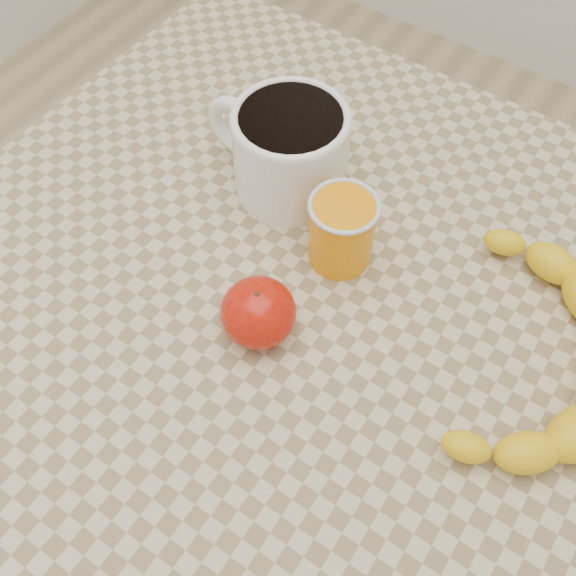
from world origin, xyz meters
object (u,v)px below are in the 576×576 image
Objects in this scene: orange_juice_glass at (342,230)px; banana at (538,353)px; table at (288,339)px; apple at (258,313)px; coffee_mug at (288,148)px.

banana is at bearing -2.10° from orange_juice_glass.
apple is (-0.00, -0.05, 0.12)m from table.
orange_juice_glass is at bearing 172.38° from banana.
orange_juice_glass is 1.05× the size of apple.
table is 0.15m from orange_juice_glass.
orange_juice_glass is at bearing 81.89° from apple.
orange_juice_glass is 0.22m from banana.
coffee_mug is at bearing 163.72° from banana.
orange_juice_glass reaches higher than apple.
orange_juice_glass is at bearing -27.56° from coffee_mug.
table is 0.27m from banana.
apple is 0.26m from banana.
table is 9.69× the size of orange_juice_glass.
banana reaches higher than table.
coffee_mug reaches higher than orange_juice_glass.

